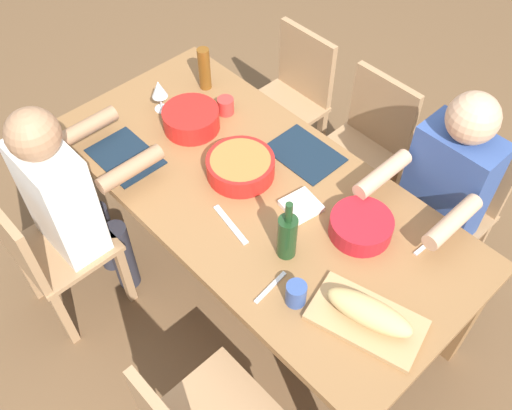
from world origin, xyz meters
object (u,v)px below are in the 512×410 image
chair_near_left (452,202)px  wine_bottle (287,235)px  beer_bottle (204,69)px  cup_near_right (226,106)px  cutting_board (367,320)px  dining_table (256,200)px  wine_glass (159,90)px  chair_far_right (46,251)px  bread_loaf (369,312)px  cup_far_left (296,294)px  serving_bowl_fruit (240,166)px  diner_far_right (70,198)px  serving_bowl_pasta (191,118)px  serving_bowl_greens (361,225)px  chair_near_center (365,144)px  napkin_stack (301,206)px  chair_near_right (292,96)px  diner_near_left (441,192)px

chair_near_left → wine_bottle: 1.01m
beer_bottle → cup_near_right: (-0.21, 0.05, -0.07)m
cutting_board → dining_table: bearing=-11.3°
beer_bottle → wine_glass: bearing=87.1°
chair_near_left → cup_near_right: size_ratio=10.61×
chair_far_right → bread_loaf: bearing=-153.3°
chair_near_left → cup_far_left: (0.04, 1.05, 0.31)m
cutting_board → cup_near_right: cup_near_right is taller
serving_bowl_fruit → chair_far_right: bearing=61.5°
wine_bottle → wine_glass: size_ratio=1.75×
chair_far_right → diner_far_right: 0.28m
chair_far_right → serving_bowl_pasta: bearing=-93.6°
bread_loaf → chair_far_right: bearing=26.7°
dining_table → serving_bowl_greens: 0.49m
chair_near_left → diner_far_right: bearing=52.1°
serving_bowl_greens → cup_far_left: (-0.04, 0.41, 0.00)m
cutting_board → wine_glass: bearing=-6.6°
bread_loaf → beer_bottle: size_ratio=1.45×
chair_far_right → cup_far_left: 1.19m
diner_far_right → chair_near_center: diner_far_right is taller
cutting_board → wine_glass: 1.42m
serving_bowl_greens → napkin_stack: (0.25, 0.08, -0.04)m
diner_far_right → cup_far_left: diner_far_right is taller
chair_near_right → chair_near_left: size_ratio=1.00×
chair_far_right → cutting_board: chair_far_right is taller
chair_near_center → serving_bowl_greens: 0.84m
serving_bowl_greens → napkin_stack: serving_bowl_greens is taller
diner_near_left → wine_glass: diner_near_left is taller
bread_loaf → cutting_board: bearing=0.0°
dining_table → beer_bottle: 0.75m
beer_bottle → serving_bowl_pasta: bearing=127.8°
wine_bottle → diner_far_right: bearing=27.9°
serving_bowl_pasta → wine_bottle: (-0.81, 0.18, 0.05)m
chair_near_left → serving_bowl_greens: 0.71m
chair_near_right → beer_bottle: bearing=75.0°
serving_bowl_pasta → wine_bottle: size_ratio=0.91×
chair_near_center → beer_bottle: bearing=36.6°
chair_far_right → cutting_board: size_ratio=2.12×
diner_far_right → serving_bowl_fruit: 0.75m
diner_near_left → napkin_stack: bearing=58.2°
beer_bottle → bread_loaf: bearing=163.0°
chair_far_right → diner_near_left: bearing=-127.9°
chair_near_left → serving_bowl_pasta: 1.30m
bread_loaf → napkin_stack: 0.56m
cup_near_right → serving_bowl_fruit: bearing=147.8°
cutting_board → serving_bowl_pasta: bearing=-8.8°
diner_far_right → wine_bottle: 0.98m
beer_bottle → chair_near_left: bearing=-157.6°
serving_bowl_greens → beer_bottle: size_ratio=1.14×
chair_near_center → cup_far_left: bearing=115.3°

